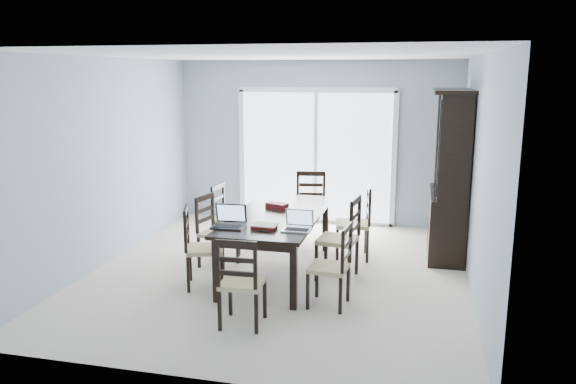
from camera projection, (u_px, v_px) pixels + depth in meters
The scene contains 24 objects.
floor at pixel (278, 273), 6.87m from camera, with size 5.00×5.00×0.00m, color silver.
ceiling at pixel (277, 55), 6.33m from camera, with size 5.00×5.00×0.00m, color white.
back_wall at pixel (316, 143), 8.98m from camera, with size 4.50×0.02×2.60m, color #94A3B1.
wall_left at pixel (106, 162), 7.11m from camera, with size 0.02×5.00×2.60m, color #94A3B1.
wall_right at pixel (478, 176), 6.10m from camera, with size 0.02×5.00×2.60m, color #94A3B1.
balcony at pixel (325, 210), 10.22m from camera, with size 4.50×2.00×0.10m, color gray.
railing at pixel (334, 169), 11.04m from camera, with size 4.50×0.06×1.10m, color #99999E.
dining_table at pixel (278, 220), 6.73m from camera, with size 1.00×2.20×0.75m.
china_hutch at pixel (450, 176), 7.39m from camera, with size 0.50×1.38×2.20m.
sliding_door at pixel (316, 156), 9.00m from camera, with size 2.52×0.05×2.18m.
chair_left_near at pixel (196, 238), 6.34m from camera, with size 0.53×0.52×1.08m.
chair_left_mid at pixel (212, 223), 7.07m from camera, with size 0.48×0.47×1.04m.
chair_left_far at pixel (225, 210), 7.67m from camera, with size 0.44×0.43×1.06m.
chair_right_near at pixel (337, 257), 5.79m from camera, with size 0.43×0.42×1.02m.
chair_right_mid at pixel (346, 229), 6.57m from camera, with size 0.49×0.48×1.15m.
chair_right_far at pixel (360, 214), 7.32m from camera, with size 0.50×0.49×1.13m.
chair_end_near at pixel (240, 273), 5.28m from camera, with size 0.41×0.42×1.05m.
chair_end_far at pixel (311, 198), 8.20m from camera, with size 0.49×0.51×1.14m.
laptop_dark at pixel (228, 222), 6.11m from camera, with size 0.36×0.27×0.24m.
laptop_silver at pixel (297, 226), 5.99m from camera, with size 0.31×0.22×0.21m.
book_stack at pixel (264, 226), 6.09m from camera, with size 0.28×0.22×0.04m.
cell_phone at pixel (264, 231), 5.96m from camera, with size 0.11×0.05×0.01m, color black.
game_box at pixel (277, 206), 6.98m from camera, with size 0.27×0.13×0.07m, color #4D0F13.
hot_tub at pixel (300, 182), 10.35m from camera, with size 1.69×1.52×0.85m.
Camera 1 is at (1.62, -6.31, 2.41)m, focal length 35.00 mm.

